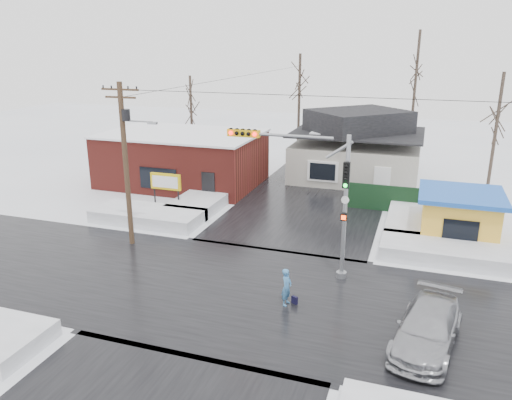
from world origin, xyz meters
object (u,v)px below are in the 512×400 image
(marquee_sign, at_px, (166,183))
(traffic_signal, at_px, (313,185))
(utility_pole, at_px, (126,156))
(car, at_px, (427,329))
(pedestrian, at_px, (287,287))
(kiosk, at_px, (459,216))

(marquee_sign, bearing_deg, traffic_signal, -29.72)
(utility_pole, height_order, car, utility_pole)
(utility_pole, bearing_deg, traffic_signal, -2.95)
(marquee_sign, relative_size, pedestrian, 1.52)
(kiosk, xyz_separation_m, pedestrian, (-7.33, -10.39, -0.63))
(pedestrian, bearing_deg, traffic_signal, 3.51)
(utility_pole, height_order, marquee_sign, utility_pole)
(pedestrian, bearing_deg, marquee_sign, 56.51)
(utility_pole, distance_m, pedestrian, 11.64)
(traffic_signal, height_order, kiosk, traffic_signal)
(pedestrian, bearing_deg, utility_pole, 76.93)
(marquee_sign, relative_size, car, 0.50)
(kiosk, bearing_deg, marquee_sign, -178.45)
(traffic_signal, xyz_separation_m, kiosk, (7.07, 7.03, -3.08))
(traffic_signal, bearing_deg, car, -40.15)
(utility_pole, height_order, pedestrian, utility_pole)
(traffic_signal, height_order, marquee_sign, traffic_signal)
(traffic_signal, distance_m, utility_pole, 10.39)
(traffic_signal, xyz_separation_m, car, (5.53, -4.67, -3.80))
(kiosk, distance_m, car, 11.82)
(utility_pole, bearing_deg, car, -18.12)
(traffic_signal, relative_size, utility_pole, 0.78)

